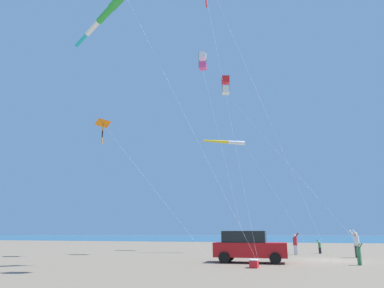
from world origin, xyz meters
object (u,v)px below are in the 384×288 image
kite_windsock_striped_overhead (106,14)px  kite_delta_white_trailing (104,124)px  person_bystander_far (320,246)px  kite_box_green_low_center (203,61)px  parked_car (249,246)px  kite_box_magenta_far_left (226,85)px  cooler_box (254,263)px  kite_windsock_yellow_midlevel (230,142)px  person_adult_flyer (356,242)px  person_child_grey_jacket (359,253)px  person_child_green_jacket (295,243)px

kite_windsock_striped_overhead → kite_delta_white_trailing: size_ratio=1.65×
person_bystander_far → kite_box_green_low_center: size_ratio=0.06×
parked_car → kite_box_magenta_far_left: bearing=-162.7°
parked_car → kite_box_green_low_center: size_ratio=0.24×
kite_delta_white_trailing → cooler_box: bearing=69.0°
kite_box_green_low_center → kite_windsock_yellow_midlevel: (-3.52, 1.67, -7.37)m
cooler_box → kite_windsock_striped_overhead: kite_windsock_striped_overhead is taller
person_adult_flyer → kite_delta_white_trailing: size_ratio=0.18×
kite_box_magenta_far_left → kite_windsock_striped_overhead: size_ratio=1.07×
person_child_grey_jacket → kite_delta_white_trailing: kite_delta_white_trailing is taller
person_adult_flyer → person_child_grey_jacket: person_adult_flyer is taller
person_child_grey_jacket → kite_box_green_low_center: 21.43m
person_adult_flyer → kite_box_magenta_far_left: (-7.56, -11.23, 17.37)m
kite_box_magenta_far_left → kite_windsock_striped_overhead: bearing=-15.2°
person_child_green_jacket → parked_car: bearing=-13.5°
cooler_box → person_child_grey_jacket: 6.31m
person_bystander_far → kite_windsock_striped_overhead: (14.63, -13.45, 16.73)m
person_bystander_far → person_child_grey_jacket: bearing=9.7°
cooler_box → kite_windsock_yellow_midlevel: bearing=-163.2°
person_child_green_jacket → kite_windsock_yellow_midlevel: kite_windsock_yellow_midlevel is taller
person_adult_flyer → person_bystander_far: size_ratio=1.71×
cooler_box → parked_car: bearing=-165.7°
cooler_box → kite_windsock_striped_overhead: size_ratio=0.03×
person_adult_flyer → person_child_green_jacket: size_ratio=1.11×
person_child_green_jacket → kite_delta_white_trailing: bearing=-62.8°
cooler_box → person_child_green_jacket: 12.53m
kite_windsock_yellow_midlevel → kite_delta_white_trailing: bearing=-46.3°
person_adult_flyer → kite_box_green_low_center: size_ratio=0.11×
cooler_box → kite_windsock_yellow_midlevel: kite_windsock_yellow_midlevel is taller
kite_box_green_low_center → kite_windsock_yellow_midlevel: size_ratio=1.74×
kite_box_magenta_far_left → kite_delta_white_trailing: (12.63, -7.68, -7.79)m
person_adult_flyer → kite_delta_white_trailing: (5.07, -18.91, 9.58)m
cooler_box → person_adult_flyer: (-10.07, 5.91, 0.86)m
person_child_grey_jacket → kite_windsock_yellow_midlevel: size_ratio=0.11×
person_adult_flyer → kite_windsock_yellow_midlevel: kite_windsock_yellow_midlevel is taller
person_child_grey_jacket → person_bystander_far: (-11.35, -1.93, -0.02)m
person_bystander_far → kite_windsock_striped_overhead: size_ratio=0.06×
person_child_grey_jacket → person_child_green_jacket: bearing=-157.0°
parked_car → cooler_box: parked_car is taller
person_bystander_far → kite_delta_white_trailing: bearing=-59.3°
kite_box_magenta_far_left → kite_windsock_yellow_midlevel: bearing=16.8°
kite_box_green_low_center → person_adult_flyer: bearing=90.3°
kite_box_green_low_center → kite_delta_white_trailing: (5.01, -7.25, -7.12)m
kite_delta_white_trailing → kite_box_magenta_far_left: bearing=148.7°
person_child_green_jacket → person_bystander_far: (-2.30, 1.91, -0.34)m
kite_windsock_yellow_midlevel → kite_windsock_striped_overhead: (13.43, -5.99, 6.96)m
person_adult_flyer → parked_car: bearing=-43.6°
cooler_box → kite_delta_white_trailing: kite_delta_white_trailing is taller
kite_box_green_low_center → kite_box_magenta_far_left: bearing=176.8°
person_child_grey_jacket → kite_box_magenta_far_left: bearing=-143.3°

